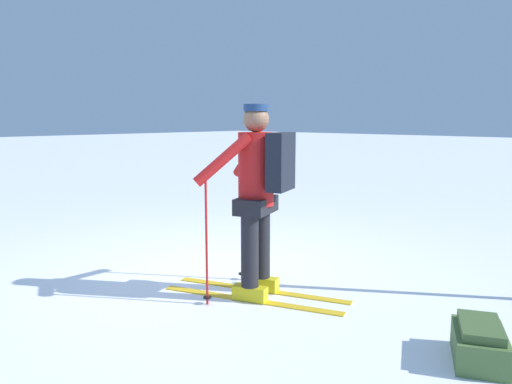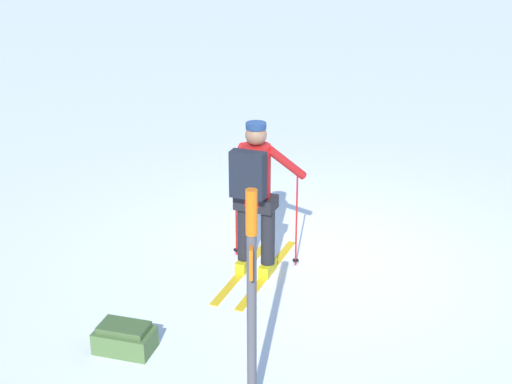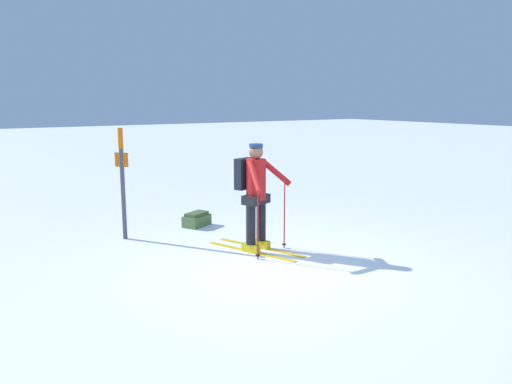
% 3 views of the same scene
% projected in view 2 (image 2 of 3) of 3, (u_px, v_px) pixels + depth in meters
% --- Properties ---
extents(ground_plane, '(80.00, 80.00, 0.00)m').
position_uv_depth(ground_plane, '(315.00, 255.00, 8.16)').
color(ground_plane, white).
extents(skier, '(1.01, 1.69, 1.69)m').
position_uv_depth(skier, '(255.00, 191.00, 7.42)').
color(skier, gold).
rests_on(skier, ground_plane).
extents(dropped_backpack, '(0.60, 0.51, 0.26)m').
position_uv_depth(dropped_backpack, '(125.00, 338.00, 6.37)').
color(dropped_backpack, '#4C6B38').
rests_on(dropped_backpack, ground_plane).
extents(trail_marker, '(0.17, 0.20, 1.90)m').
position_uv_depth(trail_marker, '(252.00, 288.00, 5.20)').
color(trail_marker, '#4C4C51').
rests_on(trail_marker, ground_plane).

